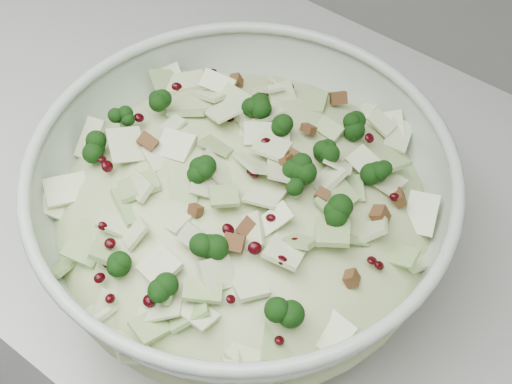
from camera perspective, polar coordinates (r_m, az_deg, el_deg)
mixing_bowl at (r=0.64m, az=-1.08°, el=-1.72°), size 0.42×0.42×0.15m
salad at (r=0.62m, az=-1.11°, el=-0.44°), size 0.42×0.42×0.15m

